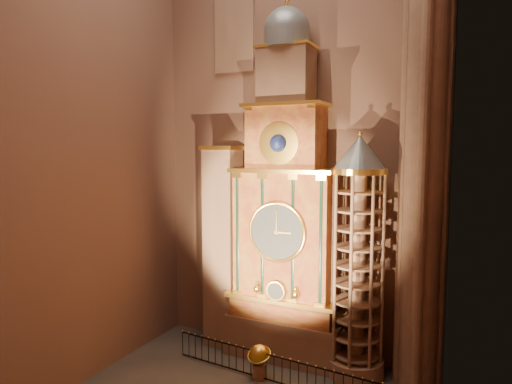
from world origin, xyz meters
The scene contains 10 objects.
wall_back centered at (0.00, 6.00, 11.00)m, with size 22.00×22.00×0.00m, color brown.
wall_left centered at (-7.00, 0.00, 11.00)m, with size 22.00×22.00×0.00m, color brown.
wall_right centered at (7.00, 0.00, 11.00)m, with size 22.00×22.00×0.00m, color brown.
astronomical_clock centered at (0.00, 4.96, 6.68)m, with size 5.60×2.41×16.70m.
portrait_tower centered at (-3.40, 4.98, 5.15)m, with size 1.80×1.60×10.20m.
stair_turret centered at (3.50, 4.70, 5.27)m, with size 2.50×2.50×10.80m.
gothic_pier centered at (6.10, 5.00, 11.00)m, with size 2.04×2.04×22.00m.
stained_glass_window centered at (-3.20, 5.92, 16.50)m, with size 2.20×0.14×5.20m.
celestial_globe centered at (-0.20, 2.50, 0.92)m, with size 1.19×1.14×1.54m.
iron_railing centered at (0.55, 2.41, 0.65)m, with size 10.03×0.93×1.19m.
Camera 1 is at (7.95, -14.79, 10.09)m, focal length 32.00 mm.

